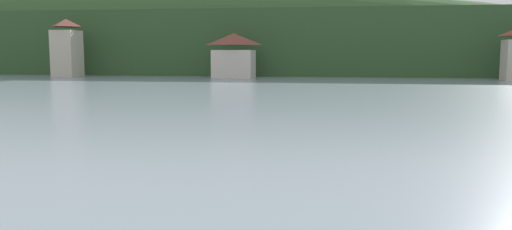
% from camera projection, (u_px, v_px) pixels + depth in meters
% --- Properties ---
extents(wooded_hillside, '(352.00, 54.36, 32.09)m').
position_uv_depth(wooded_hillside, '(204.00, 49.00, 127.08)').
color(wooded_hillside, '#2D4C28').
rests_on(wooded_hillside, ground_plane).
extents(shore_building_west, '(4.15, 4.84, 10.06)m').
position_uv_depth(shore_building_west, '(67.00, 49.00, 92.76)').
color(shore_building_west, '#BCB29E').
rests_on(shore_building_west, ground_plane).
extents(shore_building_westcentral, '(6.91, 5.85, 7.43)m').
position_uv_depth(shore_building_westcentral, '(234.00, 56.00, 88.70)').
color(shore_building_westcentral, beige).
rests_on(shore_building_westcentral, ground_plane).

